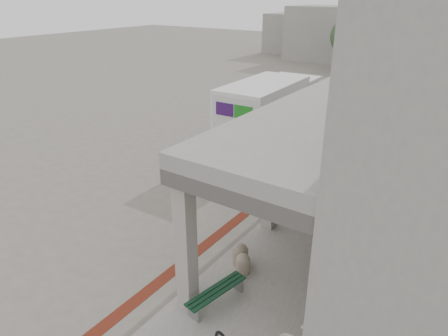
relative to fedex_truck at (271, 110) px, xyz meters
The scene contains 11 objects.
ground 7.73m from the fedex_truck, 77.87° to the right, with size 120.00×120.00×0.00m, color #686359.
bike_lane_stripe 6.20m from the fedex_truck, 64.32° to the right, with size 0.35×40.00×0.01m, color #581E11.
sidewalk 9.39m from the fedex_truck, 52.87° to the right, with size 4.40×28.00×0.12m, color gray.
distant_backdrop 28.56m from the fedex_truck, 92.53° to the left, with size 28.00×10.00×6.50m.
tree_left 20.96m from the fedex_truck, 99.40° to the left, with size 3.20×3.20×4.80m.
tree_mid 22.96m from the fedex_truck, 81.00° to the left, with size 3.20×3.20×4.80m.
fedex_truck is the anchor object (origin of this frame).
bench 11.52m from the fedex_truck, 67.80° to the right, with size 0.68×1.72×0.39m.
bollard_near 10.26m from the fedex_truck, 65.48° to the right, with size 0.37×0.37×0.55m.
bollard_far 9.94m from the fedex_truck, 66.14° to the right, with size 0.42×0.42×0.63m.
utility_cabinet 8.67m from the fedex_truck, 46.91° to the right, with size 0.51×0.68×1.14m, color slate.
Camera 1 is at (7.06, -9.18, 6.90)m, focal length 32.00 mm.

